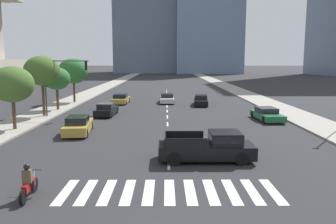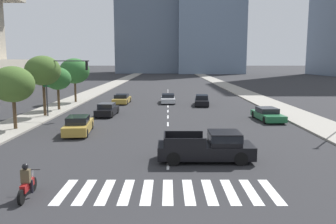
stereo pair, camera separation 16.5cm
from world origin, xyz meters
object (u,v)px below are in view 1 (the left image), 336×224
at_px(street_tree_nearest, 12,84).
at_px(sedan_black_1, 201,101).
at_px(sedan_silver_4, 167,99).
at_px(street_tree_fourth, 73,71).
at_px(pickup_truck, 211,147).
at_px(street_tree_second, 42,71).
at_px(sedan_gold_3, 121,99).
at_px(motorcycle_lead, 28,184).
at_px(street_tree_third, 57,79).
at_px(traffic_signal_far, 61,76).
at_px(sedan_green_5, 267,114).
at_px(sedan_black_2, 106,110).
at_px(sedan_gold_0, 78,125).

bearing_deg(street_tree_nearest, sedan_black_1, 43.54).
distance_m(sedan_silver_4, street_tree_fourth, 13.00).
distance_m(pickup_truck, street_tree_second, 21.69).
bearing_deg(sedan_gold_3, motorcycle_lead, -177.56).
bearing_deg(street_tree_third, traffic_signal_far, -67.39).
bearing_deg(street_tree_nearest, sedan_green_5, 12.26).
height_order(sedan_black_2, street_tree_nearest, street_tree_nearest).
xyz_separation_m(sedan_silver_4, sedan_green_5, (9.52, -13.73, 0.01)).
height_order(sedan_black_2, sedan_gold_3, sedan_black_2).
bearing_deg(street_tree_second, sedan_black_1, 28.61).
xyz_separation_m(sedan_gold_3, sedan_green_5, (15.67, -13.05, -0.02)).
bearing_deg(traffic_signal_far, sedan_green_5, -4.70).
bearing_deg(motorcycle_lead, street_tree_third, 11.10).
xyz_separation_m(sedan_gold_0, street_tree_nearest, (-5.45, 1.16, 3.12)).
relative_size(sedan_black_1, street_tree_third, 1.03).
bearing_deg(street_tree_third, street_tree_second, -90.00).
distance_m(sedan_gold_0, sedan_black_1, 20.51).
relative_size(traffic_signal_far, street_tree_third, 1.23).
distance_m(motorcycle_lead, sedan_gold_0, 12.75).
bearing_deg(street_tree_fourth, traffic_signal_far, -80.47).
height_order(pickup_truck, sedan_gold_0, pickup_truck).
bearing_deg(traffic_signal_far, sedan_gold_3, 69.41).
distance_m(sedan_gold_0, sedan_gold_3, 19.01).
bearing_deg(sedan_gold_0, motorcycle_lead, 179.66).
distance_m(motorcycle_lead, traffic_signal_far, 21.09).
height_order(pickup_truck, traffic_signal_far, traffic_signal_far).
distance_m(motorcycle_lead, street_tree_nearest, 15.68).
height_order(pickup_truck, sedan_silver_4, pickup_truck).
xyz_separation_m(sedan_green_5, street_tree_third, (-21.97, 6.46, 3.07)).
distance_m(sedan_black_1, sedan_silver_4, 5.03).
bearing_deg(sedan_black_2, sedan_silver_4, -27.46).
xyz_separation_m(sedan_black_1, sedan_green_5, (5.19, -11.17, -0.04)).
bearing_deg(traffic_signal_far, sedan_silver_4, 49.18).
bearing_deg(street_tree_fourth, sedan_gold_0, -74.39).
xyz_separation_m(sedan_black_2, street_tree_fourth, (-6.13, 10.70, 3.68)).
relative_size(sedan_black_1, traffic_signal_far, 0.84).
distance_m(sedan_green_5, street_tree_second, 22.43).
relative_size(sedan_gold_3, street_tree_third, 0.96).
bearing_deg(street_tree_third, sedan_black_2, -30.21).
relative_size(sedan_gold_3, sedan_silver_4, 0.99).
bearing_deg(street_tree_second, street_tree_nearest, -90.00).
height_order(sedan_gold_0, street_tree_third, street_tree_third).
bearing_deg(sedan_gold_3, street_tree_nearest, 162.42).
bearing_deg(motorcycle_lead, street_tree_second, 14.10).
bearing_deg(sedan_gold_3, sedan_gold_0, 179.33).
distance_m(sedan_black_2, street_tree_fourth, 12.87).
xyz_separation_m(pickup_truck, sedan_gold_0, (-9.39, 7.40, -0.18)).
bearing_deg(sedan_black_1, pickup_truck, 0.68).
relative_size(sedan_gold_3, traffic_signal_far, 0.78).
relative_size(pickup_truck, street_tree_nearest, 1.06).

